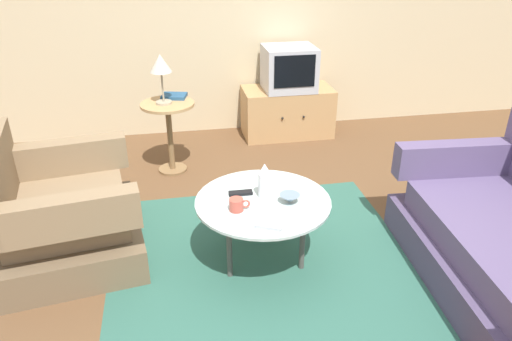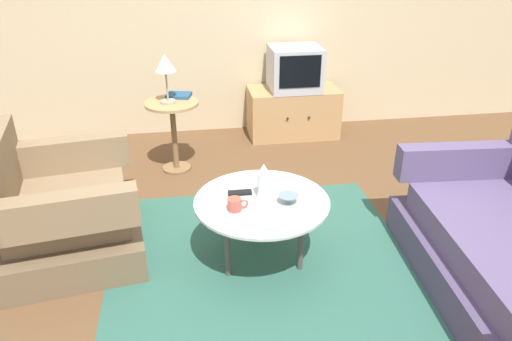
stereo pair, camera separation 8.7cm
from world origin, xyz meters
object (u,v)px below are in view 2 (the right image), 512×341
(television, at_px, (295,69))
(tv_remote_silver, at_px, (265,227))
(tv_stand, at_px, (293,112))
(vase, at_px, (263,181))
(coffee_table, at_px, (262,205))
(table_lamp, at_px, (165,65))
(side_table, at_px, (173,122))
(book, at_px, (179,95))
(bowl, at_px, (288,199))
(tv_remote_dark, at_px, (240,193))
(armchair, at_px, (61,214))
(mug, at_px, (235,204))

(television, distance_m, tv_remote_silver, 2.57)
(tv_stand, distance_m, vase, 2.23)
(coffee_table, relative_size, tv_stand, 0.92)
(coffee_table, relative_size, table_lamp, 2.03)
(coffee_table, relative_size, side_table, 1.32)
(coffee_table, distance_m, book, 1.70)
(bowl, relative_size, tv_remote_dark, 0.85)
(tv_stand, bearing_deg, coffee_table, -107.99)
(armchair, bearing_deg, side_table, 138.97)
(table_lamp, xyz_separation_m, tv_remote_dark, (0.45, -1.37, -0.50))
(coffee_table, relative_size, tv_remote_dark, 5.60)
(table_lamp, bearing_deg, tv_remote_dark, -71.73)
(television, bearing_deg, book, -156.50)
(side_table, height_order, tv_stand, side_table)
(vase, bearing_deg, mug, -145.44)
(tv_stand, xyz_separation_m, table_lamp, (-1.28, -0.68, 0.72))
(coffee_table, height_order, tv_stand, tv_stand)
(mug, bearing_deg, bowl, 5.44)
(side_table, height_order, mug, side_table)
(television, distance_m, book, 1.29)
(coffee_table, bearing_deg, book, 106.75)
(vase, distance_m, mug, 0.25)
(side_table, bearing_deg, tv_stand, 28.28)
(vase, xyz_separation_m, mug, (-0.20, -0.14, -0.07))
(television, xyz_separation_m, book, (-1.18, -0.51, -0.06))
(tv_stand, xyz_separation_m, tv_remote_dark, (-0.82, -2.05, 0.22))
(armchair, xyz_separation_m, mug, (1.12, -0.40, 0.20))
(bowl, relative_size, book, 0.53)
(television, height_order, bowl, television)
(mug, distance_m, tv_remote_silver, 0.27)
(vase, distance_m, bowl, 0.19)
(side_table, height_order, tv_remote_silver, side_table)
(side_table, xyz_separation_m, tv_stand, (1.25, 0.67, -0.21))
(coffee_table, xyz_separation_m, tv_stand, (0.70, 2.15, -0.17))
(armchair, bearing_deg, tv_stand, 124.29)
(side_table, bearing_deg, tv_remote_silver, -73.91)
(tv_stand, bearing_deg, side_table, -151.72)
(side_table, relative_size, mug, 5.04)
(coffee_table, xyz_separation_m, tv_remote_silver, (-0.03, -0.32, 0.05))
(armchair, distance_m, bowl, 1.52)
(tv_remote_dark, relative_size, book, 0.62)
(television, relative_size, tv_remote_dark, 3.35)
(tv_remote_silver, bearing_deg, bowl, 81.15)
(tv_stand, distance_m, television, 0.48)
(armchair, distance_m, vase, 1.37)
(side_table, bearing_deg, coffee_table, -69.52)
(table_lamp, xyz_separation_m, book, (0.09, 0.15, -0.31))
(tv_stand, height_order, table_lamp, table_lamp)
(side_table, bearing_deg, tv_remote_dark, -72.90)
(tv_stand, height_order, book, book)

